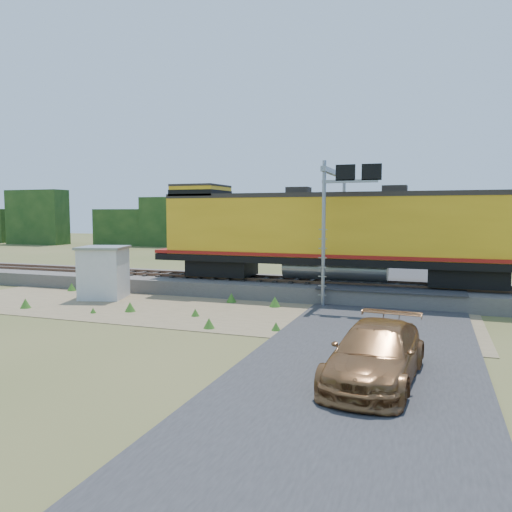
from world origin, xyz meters
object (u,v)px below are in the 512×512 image
at_px(car, 376,354).
at_px(signal_gantry, 339,199).
at_px(shed, 104,272).
at_px(locomotive, 330,232).

bearing_deg(car, signal_gantry, 109.65).
relative_size(shed, car, 0.55).
bearing_deg(shed, signal_gantry, 1.17).
distance_m(shed, signal_gantry, 13.00).
bearing_deg(signal_gantry, car, -75.20).
bearing_deg(signal_gantry, locomotive, 133.32).
relative_size(locomotive, signal_gantry, 2.87).
height_order(locomotive, signal_gantry, signal_gantry).
relative_size(locomotive, shed, 6.94).
relative_size(shed, signal_gantry, 0.41).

